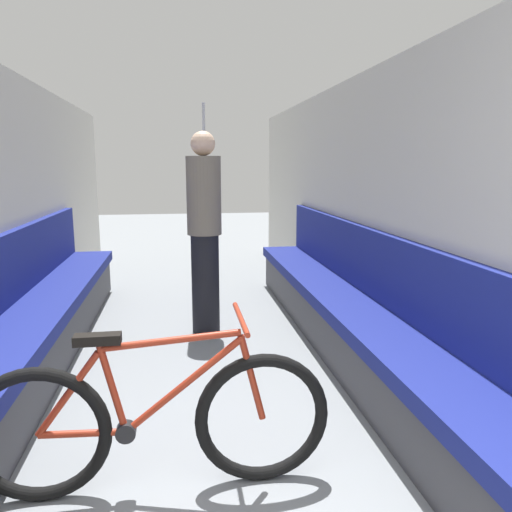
{
  "coord_description": "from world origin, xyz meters",
  "views": [
    {
      "loc": [
        -0.11,
        -0.45,
        1.49
      ],
      "look_at": [
        0.52,
        3.65,
        0.73
      ],
      "focal_mm": 35.0,
      "sensor_mm": 36.0,
      "label": 1
    }
  ],
  "objects": [
    {
      "name": "passenger_standing",
      "position": [
        0.1,
        3.9,
        0.92
      ],
      "size": [
        0.3,
        0.3,
        1.77
      ],
      "rotation": [
        0.0,
        0.0,
        1.0
      ],
      "color": "black",
      "rests_on": "ground"
    },
    {
      "name": "bench_seat_row_left",
      "position": [
        -1.19,
        3.15,
        0.32
      ],
      "size": [
        0.49,
        4.92,
        1.0
      ],
      "color": "#3D3D42",
      "rests_on": "ground"
    },
    {
      "name": "grab_pole_near",
      "position": [
        0.21,
        5.77,
        1.08
      ],
      "size": [
        0.08,
        0.08,
        2.22
      ],
      "color": "gray",
      "rests_on": "ground"
    },
    {
      "name": "bench_seat_row_right",
      "position": [
        1.19,
        3.15,
        0.32
      ],
      "size": [
        0.49,
        4.92,
        1.0
      ],
      "color": "#3D3D42",
      "rests_on": "ground"
    },
    {
      "name": "wall_right",
      "position": [
        1.46,
        3.18,
        1.12
      ],
      "size": [
        0.1,
        9.55,
        2.24
      ],
      "primitive_type": "cube",
      "color": "beige",
      "rests_on": "ground"
    },
    {
      "name": "bicycle",
      "position": [
        -0.25,
        1.69,
        0.34
      ],
      "size": [
        1.64,
        0.46,
        0.82
      ],
      "rotation": [
        0.0,
        0.0,
        0.18
      ],
      "color": "black",
      "rests_on": "ground"
    }
  ]
}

